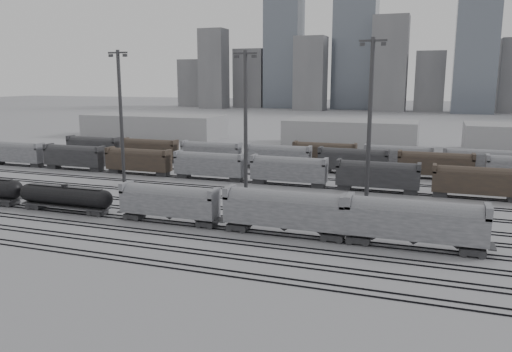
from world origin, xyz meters
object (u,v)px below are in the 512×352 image
(hopper_car_c, at_px, (415,220))
(light_mast_c, at_px, (246,123))
(hopper_car_a, at_px, (169,201))
(hopper_car_b, at_px, (284,209))
(tank_car_b, at_px, (65,197))

(hopper_car_c, relative_size, light_mast_c, 0.67)
(light_mast_c, bearing_deg, hopper_car_c, -29.57)
(hopper_car_a, xyz_separation_m, hopper_car_c, (33.75, 0.00, 0.41))
(hopper_car_a, height_order, light_mast_c, light_mast_c)
(hopper_car_a, xyz_separation_m, hopper_car_b, (17.27, 0.00, 0.34))
(hopper_car_b, xyz_separation_m, hopper_car_c, (16.47, 0.00, 0.06))
(hopper_car_b, bearing_deg, hopper_car_c, 0.00)
(hopper_car_b, relative_size, light_mast_c, 0.66)
(tank_car_b, distance_m, hopper_car_a, 18.40)
(tank_car_b, relative_size, light_mast_c, 0.68)
(tank_car_b, distance_m, hopper_car_c, 52.14)
(tank_car_b, height_order, light_mast_c, light_mast_c)
(tank_car_b, relative_size, hopper_car_b, 1.03)
(hopper_car_a, relative_size, hopper_car_c, 0.89)
(tank_car_b, bearing_deg, hopper_car_c, 0.00)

